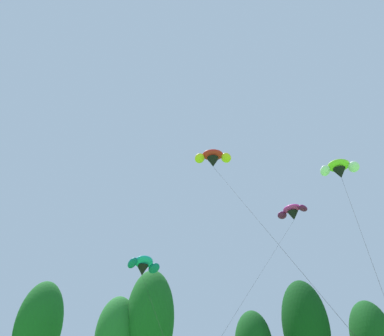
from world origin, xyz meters
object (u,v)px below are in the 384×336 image
at_px(parafoil_kite_far_magenta, 292,212).
at_px(parafoil_kite_low_red_yellow, 213,158).
at_px(parafoil_kite_mid_lime_white, 339,169).
at_px(parafoil_kite_high_teal, 143,266).

height_order(parafoil_kite_far_magenta, parafoil_kite_low_red_yellow, parafoil_kite_low_red_yellow).
bearing_deg(parafoil_kite_mid_lime_white, parafoil_kite_far_magenta, 97.03).
bearing_deg(parafoil_kite_low_red_yellow, parafoil_kite_far_magenta, 50.97).
xyz_separation_m(parafoil_kite_mid_lime_white, parafoil_kite_far_magenta, (-1.70, 13.82, 2.71)).
xyz_separation_m(parafoil_kite_far_magenta, parafoil_kite_low_red_yellow, (-8.55, -10.55, 1.41)).
bearing_deg(parafoil_kite_far_magenta, parafoil_kite_low_red_yellow, -129.03).
height_order(parafoil_kite_high_teal, parafoil_kite_far_magenta, parafoil_kite_far_magenta).
distance_m(parafoil_kite_high_teal, parafoil_kite_low_red_yellow, 12.84).
bearing_deg(parafoil_kite_mid_lime_white, parafoil_kite_low_red_yellow, 162.33).
xyz_separation_m(parafoil_kite_high_teal, parafoil_kite_low_red_yellow, (7.76, -5.51, 8.61)).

